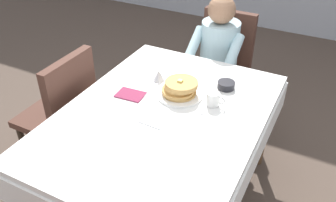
% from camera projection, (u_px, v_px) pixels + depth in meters
% --- Properties ---
extents(ground_plane, '(14.00, 14.00, 0.00)m').
position_uv_depth(ground_plane, '(163.00, 200.00, 2.47)').
color(ground_plane, brown).
extents(dining_table_main, '(1.12, 1.52, 0.74)m').
position_uv_depth(dining_table_main, '(162.00, 126.00, 2.11)').
color(dining_table_main, white).
rests_on(dining_table_main, ground).
extents(chair_diner, '(0.44, 0.45, 0.93)m').
position_uv_depth(chair_diner, '(223.00, 60.00, 3.05)').
color(chair_diner, '#4C2D23').
rests_on(chair_diner, ground).
extents(diner_person, '(0.40, 0.43, 1.12)m').
position_uv_depth(diner_person, '(217.00, 53.00, 2.86)').
color(diner_person, silver).
rests_on(diner_person, ground).
extents(chair_left_side, '(0.45, 0.44, 0.93)m').
position_uv_depth(chair_left_side, '(63.00, 108.00, 2.47)').
color(chair_left_side, '#4C2D23').
rests_on(chair_left_side, ground).
extents(plate_breakfast, '(0.28, 0.28, 0.02)m').
position_uv_depth(plate_breakfast, '(180.00, 95.00, 2.21)').
color(plate_breakfast, white).
rests_on(plate_breakfast, dining_table_main).
extents(breakfast_stack, '(0.21, 0.21, 0.10)m').
position_uv_depth(breakfast_stack, '(180.00, 88.00, 2.18)').
color(breakfast_stack, tan).
rests_on(breakfast_stack, plate_breakfast).
extents(cup_coffee, '(0.11, 0.08, 0.08)m').
position_uv_depth(cup_coffee, '(213.00, 99.00, 2.10)').
color(cup_coffee, white).
rests_on(cup_coffee, dining_table_main).
extents(bowl_butter, '(0.11, 0.11, 0.04)m').
position_uv_depth(bowl_butter, '(226.00, 85.00, 2.27)').
color(bowl_butter, black).
rests_on(bowl_butter, dining_table_main).
extents(syrup_pitcher, '(0.08, 0.08, 0.07)m').
position_uv_depth(syrup_pitcher, '(159.00, 76.00, 2.34)').
color(syrup_pitcher, silver).
rests_on(syrup_pitcher, dining_table_main).
extents(fork_left_of_plate, '(0.03, 0.18, 0.00)m').
position_uv_depth(fork_left_of_plate, '(151.00, 89.00, 2.27)').
color(fork_left_of_plate, silver).
rests_on(fork_left_of_plate, dining_table_main).
extents(knife_right_of_plate, '(0.02, 0.20, 0.00)m').
position_uv_depth(knife_right_of_plate, '(207.00, 105.00, 2.12)').
color(knife_right_of_plate, silver).
rests_on(knife_right_of_plate, dining_table_main).
extents(spoon_near_edge, '(0.15, 0.02, 0.00)m').
position_uv_depth(spoon_near_edge, '(149.00, 125.00, 1.97)').
color(spoon_near_edge, silver).
rests_on(spoon_near_edge, dining_table_main).
extents(napkin_folded, '(0.18, 0.13, 0.01)m').
position_uv_depth(napkin_folded, '(130.00, 95.00, 2.22)').
color(napkin_folded, '#8C2D4C').
rests_on(napkin_folded, dining_table_main).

